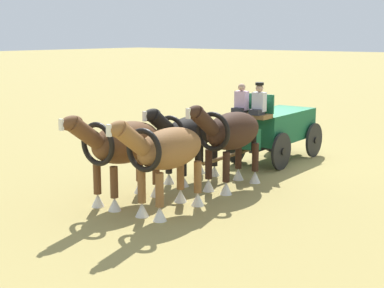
{
  "coord_description": "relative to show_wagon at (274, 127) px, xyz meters",
  "views": [
    {
      "loc": [
        15.77,
        9.01,
        3.93
      ],
      "look_at": [
        4.49,
        0.14,
        1.2
      ],
      "focal_mm": 54.23,
      "sensor_mm": 36.0,
      "label": 1
    }
  ],
  "objects": [
    {
      "name": "ground_plane",
      "position": [
        -0.19,
        -0.01,
        -1.09
      ],
      "size": [
        220.0,
        220.0,
        0.0
      ],
      "primitive_type": "plane",
      "color": "#9E8C4C"
    },
    {
      "name": "draft_horse_lead_near",
      "position": [
        6.14,
        0.86,
        0.29
      ],
      "size": [
        3.05,
        0.99,
        2.26
      ],
      "color": "brown",
      "rests_on": "ground"
    },
    {
      "name": "draft_horse_rear_off",
      "position": [
        3.59,
        -0.53,
        0.19
      ],
      "size": [
        3.13,
        0.97,
        2.13
      ],
      "color": "black",
      "rests_on": "ground"
    },
    {
      "name": "draft_horse_lead_off",
      "position": [
        6.18,
        -0.44,
        0.29
      ],
      "size": [
        3.16,
        1.05,
        2.26
      ],
      "color": "brown",
      "rests_on": "ground"
    },
    {
      "name": "draft_horse_rear_near",
      "position": [
        3.53,
        0.77,
        0.34
      ],
      "size": [
        3.11,
        1.04,
        2.31
      ],
      "color": "#331E14",
      "rests_on": "ground"
    },
    {
      "name": "show_wagon",
      "position": [
        0.0,
        0.0,
        0.0
      ],
      "size": [
        5.72,
        1.8,
        2.58
      ],
      "color": "#195B38",
      "rests_on": "ground"
    }
  ]
}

